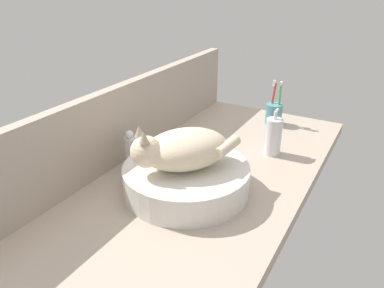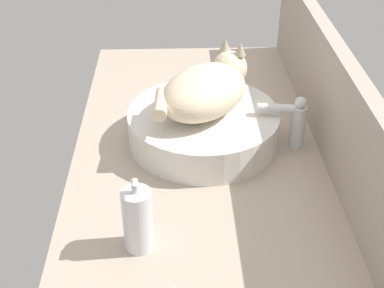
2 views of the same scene
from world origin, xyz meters
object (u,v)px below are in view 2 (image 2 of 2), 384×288
(faucet, at_px, (294,120))
(soap_dispenser, at_px, (138,219))
(cat, at_px, (205,89))
(sink_basin, at_px, (202,127))

(faucet, distance_m, soap_dispenser, 0.49)
(cat, distance_m, soap_dispenser, 0.41)
(sink_basin, bearing_deg, faucet, 82.70)
(faucet, bearing_deg, cat, -100.55)
(soap_dispenser, bearing_deg, faucet, 133.09)
(sink_basin, distance_m, faucet, 0.22)
(sink_basin, height_order, faucet, faucet)
(cat, xyz_separation_m, faucet, (0.04, 0.21, -0.07))
(cat, height_order, soap_dispenser, cat)
(cat, bearing_deg, faucet, 79.45)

